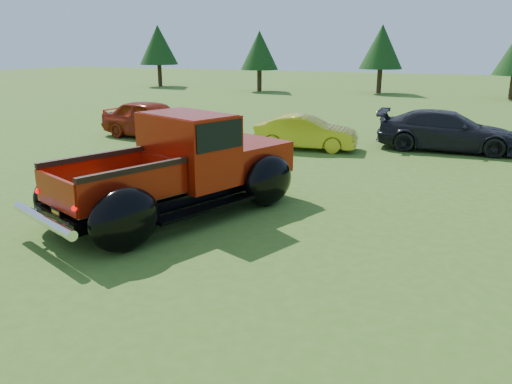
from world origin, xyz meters
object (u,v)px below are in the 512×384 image
at_px(tree_far_west, 158,45).
at_px(show_car_yellow, 306,133).
at_px(pickup_truck, 189,165).
at_px(tree_west, 259,50).
at_px(show_car_grey, 447,131).
at_px(tree_mid_left, 382,47).
at_px(show_car_red, 152,119).

bearing_deg(tree_far_west, show_car_yellow, -46.26).
bearing_deg(pickup_truck, show_car_yellow, 108.90).
bearing_deg(tree_west, show_car_grey, -51.14).
bearing_deg(tree_mid_left, show_car_yellow, -86.17).
bearing_deg(tree_mid_left, show_car_red, -101.73).
bearing_deg(show_car_grey, show_car_red, 98.02).
height_order(tree_mid_left, show_car_red, tree_mid_left).
distance_m(tree_far_west, show_car_grey, 31.96).
distance_m(tree_mid_left, show_car_red, 23.36).
xyz_separation_m(tree_far_west, show_car_yellow, (20.50, -21.43, -2.93)).
height_order(show_car_red, show_car_yellow, show_car_red).
distance_m(tree_west, tree_mid_left, 9.22).
bearing_deg(tree_west, tree_mid_left, 12.53).
xyz_separation_m(tree_far_west, tree_west, (10.00, -1.00, -0.41)).
bearing_deg(tree_west, show_car_red, -78.33).
distance_m(tree_mid_left, pickup_truck, 29.97).
height_order(tree_far_west, show_car_yellow, tree_far_west).
bearing_deg(tree_far_west, show_car_red, -56.68).
bearing_deg(show_car_grey, show_car_yellow, 108.38).
bearing_deg(pickup_truck, show_car_grey, 83.34).
height_order(tree_far_west, tree_west, tree_far_west).
bearing_deg(tree_far_west, tree_mid_left, 3.01).
relative_size(tree_far_west, show_car_yellow, 1.47).
xyz_separation_m(pickup_truck, show_car_red, (-5.95, 7.12, -0.28)).
relative_size(tree_mid_left, show_car_grey, 1.06).
distance_m(tree_far_west, show_car_yellow, 29.80).
bearing_deg(show_car_red, tree_west, 19.70).
bearing_deg(show_car_yellow, tree_west, 19.26).
height_order(pickup_truck, show_car_yellow, pickup_truck).
distance_m(pickup_truck, show_car_yellow, 7.44).
relative_size(tree_far_west, show_car_red, 1.20).
relative_size(pickup_truck, show_car_yellow, 1.73).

